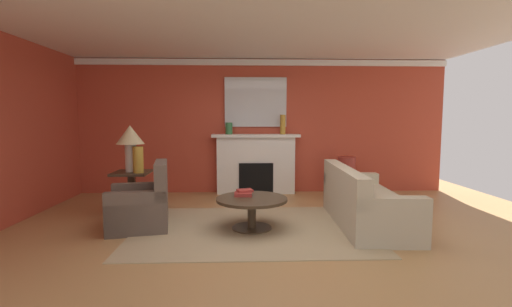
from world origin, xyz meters
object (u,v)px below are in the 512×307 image
armchair_near_window (142,207)px  vase_mantel_left (229,128)px  vase_tall_corner (346,176)px  table_lamp (130,139)px  side_table (132,190)px  vase_mantel_right (283,125)px  fireplace (256,166)px  sofa (364,205)px  coffee_table (252,206)px  mantel_mirror (256,102)px  vase_on_side_table (138,160)px

armchair_near_window → vase_mantel_left: (1.16, 2.30, 1.05)m
vase_tall_corner → vase_mantel_left: bearing=174.0°
armchair_near_window → table_lamp: size_ratio=1.27×
side_table → vase_mantel_right: 3.20m
fireplace → side_table: bearing=-143.0°
fireplace → vase_tall_corner: 1.85m
sofa → armchair_near_window: 3.22m
coffee_table → table_lamp: table_lamp is taller
table_lamp → sofa: bearing=-11.3°
mantel_mirror → table_lamp: mantel_mirror is taller
mantel_mirror → vase_tall_corner: size_ratio=1.62×
side_table → vase_tall_corner: size_ratio=0.88×
sofa → side_table: size_ratio=3.05×
mantel_mirror → table_lamp: 2.75m
vase_on_side_table → vase_tall_corner: bearing=20.3°
armchair_near_window → coffee_table: 1.56m
fireplace → sofa: fireplace is taller
mantel_mirror → table_lamp: bearing=-141.0°
armchair_near_window → vase_tall_corner: (3.52, 2.05, 0.09)m
armchair_near_window → side_table: bearing=115.3°
table_lamp → vase_tall_corner: size_ratio=0.95×
mantel_mirror → vase_mantel_left: (-0.55, -0.17, -0.54)m
vase_mantel_left → side_table: bearing=-135.3°
mantel_mirror → coffee_table: (-0.15, -2.56, -1.56)m
mantel_mirror → vase_tall_corner: (1.81, -0.42, -1.50)m
mantel_mirror → side_table: 3.06m
table_lamp → vase_on_side_table: size_ratio=1.80×
fireplace → vase_tall_corner: (1.81, -0.30, -0.19)m
coffee_table → vase_tall_corner: (1.96, 2.14, 0.06)m
sofa → vase_on_side_table: vase_on_side_table is taller
vase_mantel_right → vase_on_side_table: 3.01m
armchair_near_window → vase_mantel_left: size_ratio=3.99×
table_lamp → mantel_mirror: bearing=39.0°
vase_on_side_table → side_table: bearing=141.3°
fireplace → armchair_near_window: size_ratio=1.89×
mantel_mirror → sofa: size_ratio=0.60×
armchair_near_window → vase_mantel_left: vase_mantel_left is taller
sofa → table_lamp: table_lamp is taller
fireplace → mantel_mirror: bearing=90.0°
sofa → vase_mantel_right: vase_mantel_right is taller
fireplace → armchair_near_window: 2.91m
sofa → vase_tall_corner: bearing=81.2°
mantel_mirror → vase_mantel_left: size_ratio=5.38×
vase_mantel_right → fireplace: bearing=174.8°
sofa → vase_mantel_right: bearing=113.3°
coffee_table → vase_tall_corner: bearing=47.5°
sofa → side_table: (-3.59, 0.71, 0.10)m
sofa → vase_tall_corner: size_ratio=2.70×
table_lamp → vase_on_side_table: (0.15, -0.12, -0.32)m
table_lamp → vase_mantel_left: size_ratio=3.15×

